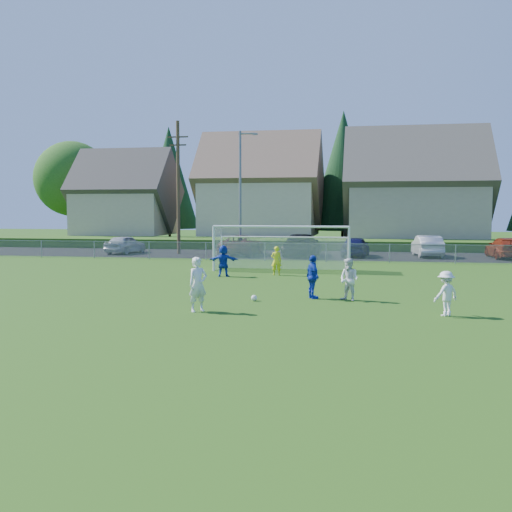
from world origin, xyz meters
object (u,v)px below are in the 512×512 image
Objects in this scene: player_white_c at (446,293)px; goalkeeper at (276,261)px; player_white_b at (349,280)px; car_f at (427,246)px; player_blue_a at (313,277)px; car_c at (242,245)px; car_d at (302,245)px; player_white_a at (198,284)px; soccer_ball at (254,298)px; car_a at (125,244)px; car_e at (355,247)px; player_blue_b at (223,261)px; soccer_goal at (283,241)px; car_g at (506,248)px.

player_white_c is 0.96× the size of goalkeeper.
car_f is at bearing 111.81° from player_white_b.
player_blue_a reaches higher than car_c.
car_d reaches higher than player_white_c.
car_d reaches higher than car_f.
player_white_a is at bearing 91.19° from car_d.
soccer_ball is 6.82m from player_white_c.
car_a is at bearing 1.81° from car_d.
player_white_a is (-1.38, -2.59, 0.79)m from soccer_ball.
car_e is (3.74, 13.04, -0.02)m from goalkeeper.
car_c is 8.26m from car_e.
player_blue_a is at bearing 69.35° from car_f.
player_white_a reaches higher than goalkeeper.
player_blue_b is at bearing 135.94° from car_a.
soccer_goal is (-0.04, 2.55, 0.88)m from goalkeeper.
player_blue_a reaches higher than player_white_b.
player_white_a is at bearing -118.06° from soccer_ball.
soccer_ball is 3.04m from player_white_a.
car_f reaches higher than car_a.
car_e is 0.93× the size of car_f.
soccer_goal is at bearing 42.31° from player_white_a.
player_blue_b is (-1.63, 10.27, -0.11)m from player_white_a.
goalkeeper is 0.35× the size of car_e.
goalkeeper is at bearing 143.99° from car_a.
player_blue_b is at bearing 8.78° from player_blue_a.
player_blue_a is at bearing -158.77° from player_white_b.
player_white_c is 12.78m from goalkeeper.
goalkeeper reaches higher than car_c.
car_f is at bearing -44.34° from player_blue_a.
car_d is (-2.61, 20.49, -0.01)m from player_blue_a.
player_white_c is 0.29× the size of car_g.
car_d is at bearing -106.10° from player_blue_b.
player_white_b is 9.52m from player_blue_b.
soccer_ball is at bearing 105.46° from player_blue_b.
soccer_ball is at bearing 17.76° from player_white_a.
player_blue_b is at bearing 83.05° from car_d.
car_d is at bearing -173.74° from car_a.
soccer_ball is at bearing 87.11° from player_blue_a.
player_white_a is 1.15× the size of player_white_b.
car_d is 1.13× the size of car_g.
player_white_a reaches higher than car_g.
player_white_b is 27.50m from car_a.
car_d reaches higher than car_c.
car_g is (13.47, 22.18, 0.60)m from soccer_ball.
car_g is (11.40, 21.20, -0.11)m from player_blue_a.
player_white_b reaches higher than car_e.
car_e is 11.19m from soccer_goal.
car_d is at bearing -111.31° from player_white_c.
car_d is at bearing 90.09° from soccer_goal.
player_blue_a is 10.67m from soccer_goal.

